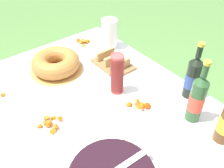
# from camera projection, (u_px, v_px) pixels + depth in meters

# --- Properties ---
(garden_table) EXTENTS (1.42, 1.23, 0.77)m
(garden_table) POSITION_uv_depth(u_px,v_px,m) (83.00, 119.00, 1.35)
(garden_table) COLOR brown
(garden_table) RESTS_ON ground_plane
(tablecloth) EXTENTS (1.43, 1.24, 0.10)m
(tablecloth) POSITION_uv_depth(u_px,v_px,m) (82.00, 111.00, 1.31)
(tablecloth) COLOR white
(tablecloth) RESTS_ON garden_table
(bundt_cake) EXTENTS (0.33, 0.33, 0.11)m
(bundt_cake) POSITION_uv_depth(u_px,v_px,m) (56.00, 63.00, 1.54)
(bundt_cake) COLOR tan
(bundt_cake) RESTS_ON tablecloth
(cup_stack) EXTENTS (0.07, 0.07, 0.24)m
(cup_stack) POSITION_uv_depth(u_px,v_px,m) (117.00, 74.00, 1.34)
(cup_stack) COLOR #E04C47
(cup_stack) RESTS_ON tablecloth
(cider_bottle_green) EXTENTS (0.07, 0.07, 0.34)m
(cider_bottle_green) POSITION_uv_depth(u_px,v_px,m) (197.00, 99.00, 1.17)
(cider_bottle_green) COLOR #2D562D
(cider_bottle_green) RESTS_ON tablecloth
(juice_bottle_red) EXTENTS (0.08, 0.08, 0.33)m
(juice_bottle_red) POSITION_uv_depth(u_px,v_px,m) (193.00, 77.00, 1.31)
(juice_bottle_red) COLOR black
(juice_bottle_red) RESTS_ON tablecloth
(snack_plate_near) EXTENTS (0.21, 0.21, 0.06)m
(snack_plate_near) POSITION_uv_depth(u_px,v_px,m) (138.00, 106.00, 1.31)
(snack_plate_near) COLOR white
(snack_plate_near) RESTS_ON tablecloth
(snack_plate_left) EXTENTS (0.23, 0.23, 0.06)m
(snack_plate_left) POSITION_uv_depth(u_px,v_px,m) (51.00, 124.00, 1.21)
(snack_plate_left) COLOR white
(snack_plate_left) RESTS_ON tablecloth
(snack_plate_right) EXTENTS (0.21, 0.21, 0.06)m
(snack_plate_right) POSITION_uv_depth(u_px,v_px,m) (85.00, 43.00, 1.81)
(snack_plate_right) COLOR white
(snack_plate_right) RESTS_ON tablecloth
(paper_towel_roll) EXTENTS (0.11, 0.11, 0.21)m
(paper_towel_roll) POSITION_uv_depth(u_px,v_px,m) (110.00, 34.00, 1.73)
(paper_towel_roll) COLOR white
(paper_towel_roll) RESTS_ON tablecloth
(bread_board) EXTENTS (0.26, 0.18, 0.07)m
(bread_board) POSITION_uv_depth(u_px,v_px,m) (113.00, 62.00, 1.60)
(bread_board) COLOR olive
(bread_board) RESTS_ON tablecloth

